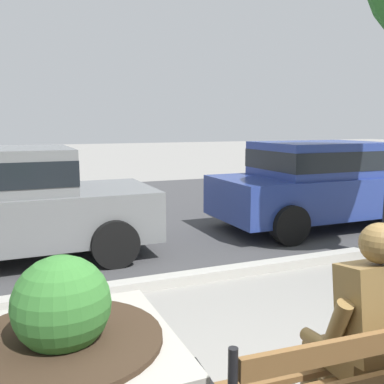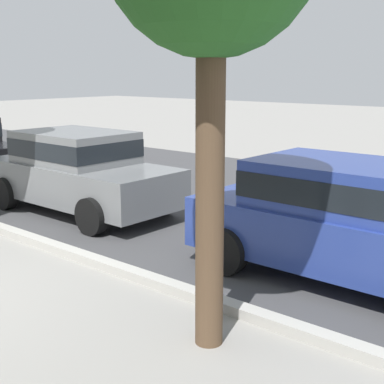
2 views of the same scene
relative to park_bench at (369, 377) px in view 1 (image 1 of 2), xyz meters
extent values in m
cube|color=#424244|center=(-0.20, 7.63, -0.54)|extent=(60.00, 9.00, 0.01)
cube|color=#B2AFA8|center=(-0.20, 3.03, -0.48)|extent=(60.00, 0.20, 0.12)
cube|color=brown|center=(0.01, 0.11, -0.09)|extent=(1.70, 0.21, 0.04)
cube|color=brown|center=(0.02, 0.29, -0.09)|extent=(1.70, 0.21, 0.04)
cube|color=olive|center=(0.08, 0.17, 0.02)|extent=(0.35, 0.33, 0.16)
cube|color=olive|center=(0.08, 0.07, 0.34)|extent=(0.37, 0.30, 0.55)
sphere|color=olive|center=(0.08, 0.06, 0.72)|extent=(0.22, 0.22, 0.22)
cylinder|color=olive|center=(-0.14, 0.10, 0.29)|extent=(0.10, 0.18, 0.29)
cylinder|color=olive|center=(-0.15, 0.24, 0.12)|extent=(0.09, 0.27, 0.10)
cylinder|color=olive|center=(0.31, 0.22, 0.12)|extent=(0.09, 0.27, 0.10)
cylinder|color=olive|center=(-0.01, 0.31, -0.02)|extent=(0.14, 0.37, 0.14)
cylinder|color=olive|center=(0.00, 0.49, -0.29)|extent=(0.11, 0.11, 0.50)
cylinder|color=olive|center=(0.17, 0.31, -0.02)|extent=(0.14, 0.37, 0.14)
cylinder|color=olive|center=(0.18, 0.49, -0.29)|extent=(0.11, 0.11, 0.50)
cylinder|color=#38281C|center=(-1.51, 0.59, 0.23)|extent=(1.03, 1.03, 0.03)
sphere|color=#387A33|center=(-1.51, 0.59, 0.43)|extent=(0.51, 0.51, 0.51)
cube|color=slate|center=(-1.81, 4.79, 0.07)|extent=(4.11, 1.71, 0.70)
cylinder|color=black|center=(-0.47, 5.64, -0.22)|extent=(0.64, 0.22, 0.64)
cylinder|color=black|center=(-0.48, 3.94, -0.22)|extent=(0.64, 0.22, 0.64)
cube|color=navy|center=(3.62, 4.79, 0.07)|extent=(4.11, 1.71, 0.70)
cube|color=navy|center=(3.47, 4.79, 0.72)|extent=(2.14, 1.57, 0.60)
cube|color=black|center=(3.47, 4.79, 0.72)|extent=(2.15, 1.59, 0.33)
cylinder|color=black|center=(4.96, 5.64, -0.22)|extent=(0.64, 0.22, 0.64)
cylinder|color=black|center=(2.29, 5.65, -0.22)|extent=(0.64, 0.22, 0.64)
cylinder|color=black|center=(2.29, 3.95, -0.22)|extent=(0.64, 0.22, 0.64)
camera|label=1|loc=(-1.72, -1.64, 1.34)|focal=41.26mm
camera|label=2|loc=(6.41, -1.61, 2.13)|focal=50.67mm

